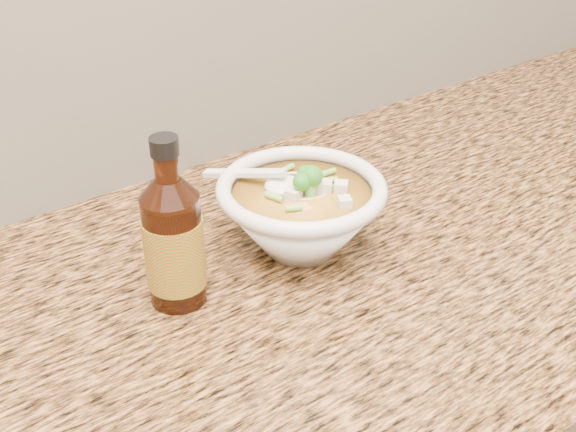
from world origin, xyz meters
TOP-DOWN VIEW (x-y plane):
  - counter_slab at (0.00, 1.68)m, footprint 4.00×0.68m
  - soup_bowl at (0.29, 1.71)m, footprint 0.21×0.22m
  - hot_sauce_bottle at (0.12, 1.71)m, footprint 0.08×0.08m

SIDE VIEW (x-z plane):
  - counter_slab at x=0.00m, z-range 0.86..0.90m
  - soup_bowl at x=0.29m, z-range 0.89..1.01m
  - hot_sauce_bottle at x=0.12m, z-range 0.88..1.07m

